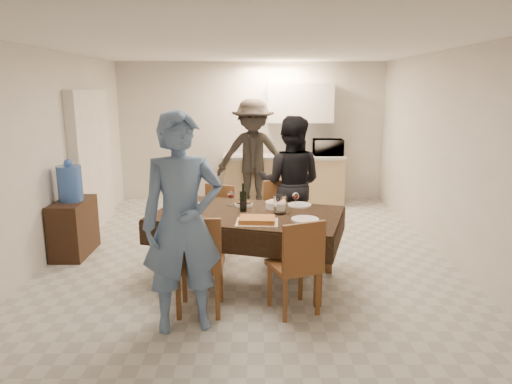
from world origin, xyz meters
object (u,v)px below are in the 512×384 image
water_jug (70,183)px  dining_table (248,216)px  microwave (328,147)px  wine_bottle (243,197)px  savoury_tart (257,220)px  person_near (183,224)px  console (74,228)px  person_far (290,184)px  water_pitcher (280,205)px  person_kitchen (253,155)px

water_jug → dining_table: bearing=-19.7°
microwave → wine_bottle: bearing=66.8°
savoury_tart → person_near: (-0.65, -0.67, 0.16)m
console → person_far: person_far is taller
water_pitcher → savoury_tart: (-0.25, -0.33, -0.08)m
wine_bottle → savoury_tart: wine_bottle is taller
dining_table → person_near: size_ratio=1.16×
wine_bottle → person_far: (0.60, 1.00, -0.05)m
savoury_tart → person_near: 0.95m
microwave → person_near: bearing=66.5°
water_pitcher → savoury_tart: size_ratio=0.49×
water_jug → water_pitcher: size_ratio=2.19×
person_near → console: bearing=118.5°
console → person_near: bearing=-47.3°
person_near → person_kitchen: 4.16m
microwave → person_far: size_ratio=0.30×
wine_bottle → dining_table: bearing=-45.0°
water_pitcher → person_kitchen: bearing=95.5°
wine_bottle → water_pitcher: size_ratio=1.53×
microwave → person_far: 2.63m
dining_table → water_jug: water_jug is taller
wine_bottle → person_kitchen: (0.10, 3.02, 0.03)m
dining_table → microwave: (1.43, 3.52, 0.31)m
water_pitcher → person_far: 1.12m
microwave → person_kitchen: person_kitchen is taller
dining_table → wine_bottle: 0.21m
wine_bottle → water_pitcher: (0.40, -0.10, -0.05)m
dining_table → person_far: person_far is taller
console → water_pitcher: bearing=-18.2°
water_jug → wine_bottle: 2.34m
microwave → person_far: (-0.88, -2.47, -0.17)m
water_pitcher → savoury_tart: water_pitcher is taller
console → wine_bottle: wine_bottle is taller
person_kitchen → microwave: bearing=18.0°
water_jug → wine_bottle: bearing=-19.0°
wine_bottle → savoury_tart: bearing=-70.8°
water_jug → person_far: size_ratio=0.25×
person_near → person_far: bearing=48.2°
savoury_tart → person_far: 1.50m
person_near → dining_table: bearing=48.2°
savoury_tart → wine_bottle: bearing=109.2°
person_near → person_kitchen: person_near is taller
person_far → person_near: bearing=76.0°
water_pitcher → person_kitchen: 3.13m
savoury_tart → microwave: microwave is taller
person_kitchen → wine_bottle: bearing=-91.9°
water_jug → savoury_tart: water_jug is taller
person_near → microwave: bearing=52.3°
savoury_tart → person_far: (0.45, 1.43, 0.08)m
water_pitcher → microwave: size_ratio=0.39×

